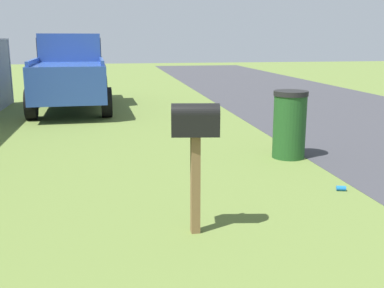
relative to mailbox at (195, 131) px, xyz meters
name	(u,v)px	position (x,y,z in m)	size (l,w,h in m)	color
mailbox	(195,131)	(0.00, 0.00, 0.00)	(0.27, 0.50, 1.34)	brown
pickup_truck	(71,69)	(9.38, 1.93, 0.04)	(5.44, 2.25, 2.09)	#284793
trash_bin	(289,124)	(2.77, -2.09, -0.50)	(0.57, 0.57, 1.12)	#1E4C1E
litter_can_far_scatter	(341,188)	(0.98, -2.13, -1.04)	(0.07, 0.07, 0.12)	blue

